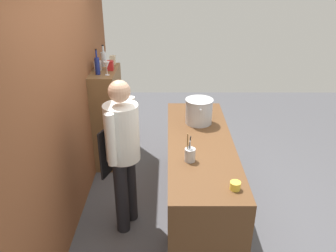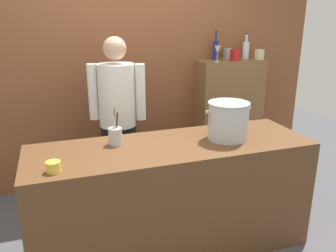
{
  "view_description": "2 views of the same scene",
  "coord_description": "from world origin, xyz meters",
  "views": [
    {
      "loc": [
        -3.18,
        0.35,
        2.6
      ],
      "look_at": [
        0.04,
        0.35,
        1.06
      ],
      "focal_mm": 35.95,
      "sensor_mm": 36.0,
      "label": 1
    },
    {
      "loc": [
        -0.81,
        -2.31,
        1.84
      ],
      "look_at": [
        0.07,
        0.31,
        0.95
      ],
      "focal_mm": 36.92,
      "sensor_mm": 36.0,
      "label": 2
    }
  ],
  "objects": [
    {
      "name": "bar_cabinet",
      "position": [
        1.13,
        1.19,
        0.68
      ],
      "size": [
        0.76,
        0.32,
        1.35
      ],
      "primitive_type": "cube",
      "color": "brown",
      "rests_on": "ground_plane"
    },
    {
      "name": "wine_bottle_cobalt",
      "position": [
        0.95,
        1.24,
        1.47
      ],
      "size": [
        0.06,
        0.06,
        0.32
      ],
      "color": "navy",
      "rests_on": "bar_cabinet"
    },
    {
      "name": "chef",
      "position": [
        -0.26,
        0.8,
        0.96
      ],
      "size": [
        0.5,
        0.4,
        1.66
      ],
      "rotation": [
        0.0,
        0.0,
        2.8
      ],
      "color": "black",
      "rests_on": "ground_plane"
    },
    {
      "name": "spice_tin_cream",
      "position": [
        1.45,
        1.12,
        1.41
      ],
      "size": [
        0.07,
        0.07,
        0.12
      ],
      "primitive_type": "cube",
      "color": "beige",
      "rests_on": "bar_cabinet"
    },
    {
      "name": "ground_plane",
      "position": [
        0.0,
        0.0,
        0.0
      ],
      "size": [
        8.0,
        8.0,
        0.0
      ],
      "primitive_type": "plane",
      "color": "#4C4C51"
    },
    {
      "name": "wine_glass_short",
      "position": [
        0.91,
        1.11,
        1.47
      ],
      "size": [
        0.08,
        0.08,
        0.17
      ],
      "color": "silver",
      "rests_on": "bar_cabinet"
    },
    {
      "name": "prep_counter",
      "position": [
        0.0,
        0.0,
        0.45
      ],
      "size": [
        2.17,
        0.7,
        0.9
      ],
      "primitive_type": "cube",
      "color": "brown",
      "rests_on": "ground_plane"
    },
    {
      "name": "wine_bottle_clear",
      "position": [
        1.33,
        1.22,
        1.46
      ],
      "size": [
        0.07,
        0.07,
        0.29
      ],
      "color": "silver",
      "rests_on": "bar_cabinet"
    },
    {
      "name": "brick_back_panel",
      "position": [
        0.0,
        1.4,
        1.5
      ],
      "size": [
        4.4,
        0.1,
        3.0
      ],
      "primitive_type": "cube",
      "color": "brown",
      "rests_on": "ground_plane"
    },
    {
      "name": "stockpot_large",
      "position": [
        0.46,
        -0.02,
        1.05
      ],
      "size": [
        0.39,
        0.33,
        0.3
      ],
      "color": "#B7BABF",
      "rests_on": "prep_counter"
    },
    {
      "name": "utensil_crock",
      "position": [
        -0.41,
        0.14,
        0.97
      ],
      "size": [
        0.1,
        0.1,
        0.29
      ],
      "color": "#B7BABF",
      "rests_on": "prep_counter"
    },
    {
      "name": "spice_tin_silver",
      "position": [
        1.12,
        1.27,
        1.41
      ],
      "size": [
        0.08,
        0.08,
        0.12
      ],
      "primitive_type": "cube",
      "color": "#B2B2B7",
      "rests_on": "bar_cabinet"
    },
    {
      "name": "spice_tin_red",
      "position": [
        1.13,
        1.11,
        1.41
      ],
      "size": [
        0.08,
        0.08,
        0.13
      ],
      "primitive_type": "cube",
      "color": "red",
      "rests_on": "bar_cabinet"
    },
    {
      "name": "butter_jar",
      "position": [
        -0.86,
        -0.22,
        0.93
      ],
      "size": [
        0.09,
        0.09,
        0.07
      ],
      "primitive_type": "cylinder",
      "color": "yellow",
      "rests_on": "prep_counter"
    }
  ]
}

